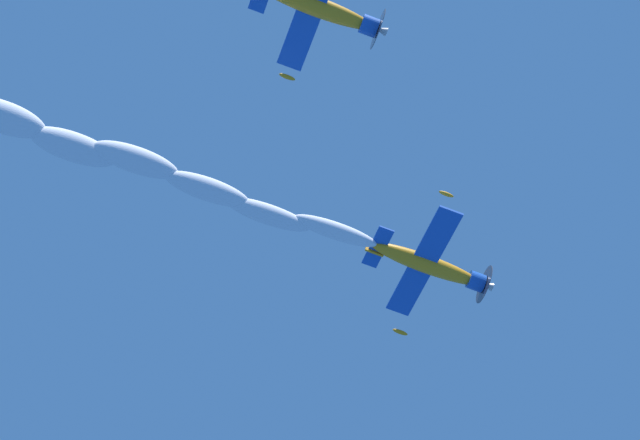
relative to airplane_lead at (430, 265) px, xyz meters
name	(u,v)px	position (x,y,z in m)	size (l,w,h in m)	color
airplane_lead	(430,265)	(0.00, 0.00, 0.00)	(8.89, 9.34, 4.12)	orange
airplane_left_wingman	(320,8)	(14.97, 10.86, 0.41)	(8.90, 9.34, 4.10)	orange
smoke_trail_lead	(127,162)	(20.64, -3.96, 0.10)	(28.26, 7.10, 2.27)	white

